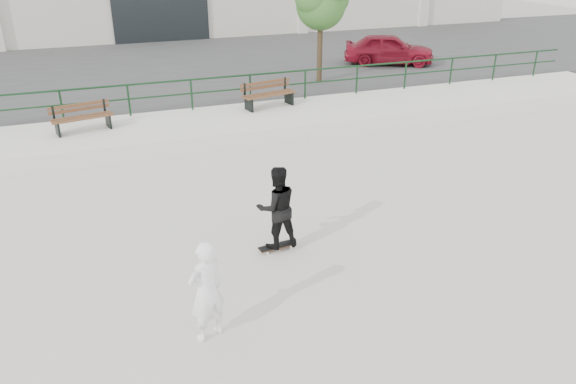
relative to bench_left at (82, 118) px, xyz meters
name	(u,v)px	position (x,y,z in m)	size (l,w,h in m)	color
ground	(370,298)	(4.45, -9.76, -0.90)	(120.00, 120.00, 0.00)	beige
ledge	(232,125)	(4.45, -0.26, -0.65)	(30.00, 3.00, 0.50)	beige
parking_strip	(184,69)	(4.45, 8.24, -0.65)	(60.00, 14.00, 0.50)	#393939
railing	(221,85)	(4.45, 1.04, 0.34)	(28.00, 0.06, 1.03)	#13361A
bench_left	(82,118)	(0.00, 0.00, 0.00)	(1.82, 0.86, 0.81)	#572E1E
bench_right	(268,94)	(5.92, 0.51, 0.03)	(1.93, 0.91, 0.86)	#572E1E
red_car	(389,49)	(13.00, 5.08, 0.26)	(1.57, 3.89, 1.33)	maroon
skateboard	(277,246)	(3.45, -7.63, -0.83)	(0.80, 0.29, 0.09)	black
standing_skater	(277,207)	(3.45, -7.63, 0.05)	(0.83, 0.65, 1.71)	black
seated_skater	(206,291)	(1.56, -9.80, -0.04)	(0.62, 0.41, 1.71)	white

